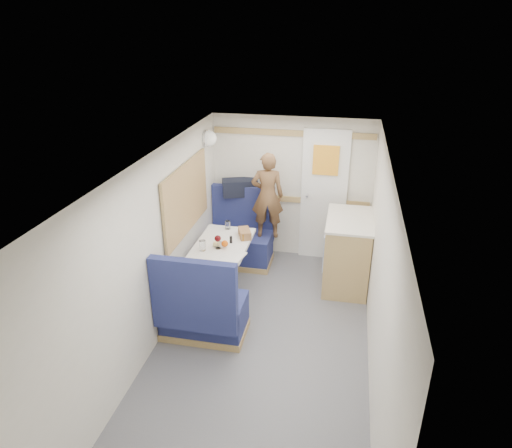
% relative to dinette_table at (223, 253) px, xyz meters
% --- Properties ---
extents(floor, '(4.50, 4.50, 0.00)m').
position_rel_dinette_table_xyz_m(floor, '(0.65, -1.00, -0.57)').
color(floor, '#515156').
rests_on(floor, ground).
extents(ceiling, '(4.50, 4.50, 0.00)m').
position_rel_dinette_table_xyz_m(ceiling, '(0.65, -1.00, 1.43)').
color(ceiling, silver).
rests_on(ceiling, wall_back).
extents(wall_back, '(2.20, 0.02, 2.00)m').
position_rel_dinette_table_xyz_m(wall_back, '(0.65, 1.25, 0.43)').
color(wall_back, silver).
rests_on(wall_back, floor).
extents(wall_left, '(0.02, 4.50, 2.00)m').
position_rel_dinette_table_xyz_m(wall_left, '(-0.45, -1.00, 0.43)').
color(wall_left, silver).
rests_on(wall_left, floor).
extents(wall_right, '(0.02, 4.50, 2.00)m').
position_rel_dinette_table_xyz_m(wall_right, '(1.75, -1.00, 0.43)').
color(wall_right, silver).
rests_on(wall_right, floor).
extents(oak_trim_low, '(2.15, 0.02, 0.08)m').
position_rel_dinette_table_xyz_m(oak_trim_low, '(0.65, 1.23, 0.28)').
color(oak_trim_low, olive).
rests_on(oak_trim_low, wall_back).
extents(oak_trim_high, '(2.15, 0.02, 0.08)m').
position_rel_dinette_table_xyz_m(oak_trim_high, '(0.65, 1.23, 1.21)').
color(oak_trim_high, olive).
rests_on(oak_trim_high, wall_back).
extents(side_window, '(0.04, 1.30, 0.72)m').
position_rel_dinette_table_xyz_m(side_window, '(-0.43, 0.00, 0.68)').
color(side_window, '#939E86').
rests_on(side_window, wall_left).
extents(rear_door, '(0.62, 0.12, 1.86)m').
position_rel_dinette_table_xyz_m(rear_door, '(1.10, 1.22, 0.41)').
color(rear_door, white).
rests_on(rear_door, wall_back).
extents(dinette_table, '(0.62, 0.92, 0.72)m').
position_rel_dinette_table_xyz_m(dinette_table, '(0.00, 0.00, 0.00)').
color(dinette_table, white).
rests_on(dinette_table, floor).
extents(bench_far, '(0.90, 0.59, 1.05)m').
position_rel_dinette_table_xyz_m(bench_far, '(-0.00, 0.86, -0.27)').
color(bench_far, '#18214D').
rests_on(bench_far, floor).
extents(bench_near, '(0.90, 0.59, 1.05)m').
position_rel_dinette_table_xyz_m(bench_near, '(-0.00, -0.86, -0.27)').
color(bench_near, '#18214D').
rests_on(bench_near, floor).
extents(ledge, '(0.90, 0.14, 0.04)m').
position_rel_dinette_table_xyz_m(ledge, '(-0.00, 1.12, 0.31)').
color(ledge, olive).
rests_on(ledge, bench_far).
extents(dome_light, '(0.20, 0.20, 0.20)m').
position_rel_dinette_table_xyz_m(dome_light, '(-0.39, 0.85, 1.18)').
color(dome_light, white).
rests_on(dome_light, wall_left).
extents(galley_counter, '(0.57, 0.92, 0.92)m').
position_rel_dinette_table_xyz_m(galley_counter, '(1.47, 0.55, -0.10)').
color(galley_counter, olive).
rests_on(galley_counter, floor).
extents(person, '(0.46, 0.34, 1.16)m').
position_rel_dinette_table_xyz_m(person, '(0.39, 0.83, 0.47)').
color(person, brown).
rests_on(person, bench_far).
extents(duffel_bag, '(0.52, 0.37, 0.23)m').
position_rel_dinette_table_xyz_m(duffel_bag, '(-0.05, 1.12, 0.45)').
color(duffel_bag, black).
rests_on(duffel_bag, ledge).
extents(tray, '(0.30, 0.36, 0.02)m').
position_rel_dinette_table_xyz_m(tray, '(0.20, -0.36, 0.16)').
color(tray, silver).
rests_on(tray, dinette_table).
extents(orange_fruit, '(0.08, 0.08, 0.08)m').
position_rel_dinette_table_xyz_m(orange_fruit, '(0.06, -0.15, 0.21)').
color(orange_fruit, orange).
rests_on(orange_fruit, tray).
extents(cheese_block, '(0.11, 0.07, 0.04)m').
position_rel_dinette_table_xyz_m(cheese_block, '(-0.03, -0.13, 0.19)').
color(cheese_block, '#E1D382').
rests_on(cheese_block, tray).
extents(wine_glass, '(0.08, 0.08, 0.17)m').
position_rel_dinette_table_xyz_m(wine_glass, '(-0.01, -0.17, 0.28)').
color(wine_glass, white).
rests_on(wine_glass, dinette_table).
extents(tumbler_left, '(0.08, 0.08, 0.12)m').
position_rel_dinette_table_xyz_m(tumbler_left, '(-0.17, -0.25, 0.22)').
color(tumbler_left, white).
rests_on(tumbler_left, dinette_table).
extents(tumbler_mid, '(0.07, 0.07, 0.11)m').
position_rel_dinette_table_xyz_m(tumbler_mid, '(-0.04, 0.38, 0.21)').
color(tumbler_mid, silver).
rests_on(tumbler_mid, dinette_table).
extents(beer_glass, '(0.06, 0.06, 0.09)m').
position_rel_dinette_table_xyz_m(beer_glass, '(0.22, 0.09, 0.20)').
color(beer_glass, '#8B5514').
rests_on(beer_glass, dinette_table).
extents(pepper_grinder, '(0.03, 0.03, 0.09)m').
position_rel_dinette_table_xyz_m(pepper_grinder, '(0.10, -0.00, 0.20)').
color(pepper_grinder, black).
rests_on(pepper_grinder, dinette_table).
extents(salt_grinder, '(0.04, 0.04, 0.09)m').
position_rel_dinette_table_xyz_m(salt_grinder, '(0.02, -0.14, 0.20)').
color(salt_grinder, silver).
rests_on(salt_grinder, dinette_table).
extents(bread_loaf, '(0.21, 0.26, 0.10)m').
position_rel_dinette_table_xyz_m(bread_loaf, '(0.22, 0.19, 0.20)').
color(bread_loaf, brown).
rests_on(bread_loaf, dinette_table).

